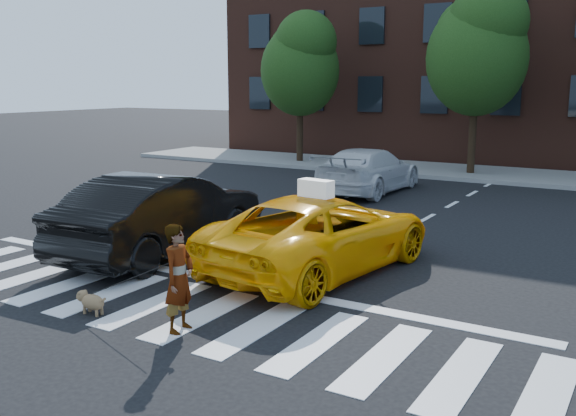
{
  "coord_description": "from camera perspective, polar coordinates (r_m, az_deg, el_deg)",
  "views": [
    {
      "loc": [
        6.93,
        -7.38,
        3.54
      ],
      "look_at": [
        0.58,
        3.27,
        1.1
      ],
      "focal_mm": 40.0,
      "sensor_mm": 36.0,
      "label": 1
    }
  ],
  "objects": [
    {
      "name": "taxi_sign",
      "position": [
        11.84,
        2.5,
        1.76
      ],
      "size": [
        0.68,
        0.36,
        0.32
      ],
      "primitive_type": "cube",
      "rotation": [
        0.0,
        0.0,
        3.01
      ],
      "color": "white",
      "rests_on": "taxi"
    },
    {
      "name": "tree_left",
      "position": [
        28.07,
        1.14,
        12.96
      ],
      "size": [
        3.39,
        3.38,
        6.5
      ],
      "color": "black",
      "rests_on": "ground"
    },
    {
      "name": "ground",
      "position": [
        10.72,
        -11.84,
        -8.39
      ],
      "size": [
        120.0,
        120.0,
        0.0
      ],
      "primitive_type": "plane",
      "color": "black",
      "rests_on": "ground"
    },
    {
      "name": "sidewalk_far",
      "position": [
        26.05,
        15.11,
        3.1
      ],
      "size": [
        30.0,
        4.0,
        0.15
      ],
      "primitive_type": "cube",
      "color": "slate",
      "rests_on": "ground"
    },
    {
      "name": "tree_mid",
      "position": [
        25.23,
        16.55,
        13.66
      ],
      "size": [
        3.69,
        3.69,
        7.1
      ],
      "color": "black",
      "rests_on": "ground"
    },
    {
      "name": "white_suv",
      "position": [
        21.01,
        7.16,
        3.34
      ],
      "size": [
        2.05,
        5.01,
        1.45
      ],
      "primitive_type": "imported",
      "rotation": [
        0.0,
        0.0,
        3.15
      ],
      "color": "silver",
      "rests_on": "ground"
    },
    {
      "name": "building",
      "position": [
        33.2,
        19.33,
        14.77
      ],
      "size": [
        26.0,
        10.0,
        12.0
      ],
      "primitive_type": "cube",
      "color": "#4F281C",
      "rests_on": "ground"
    },
    {
      "name": "dog",
      "position": [
        10.5,
        -17.15,
        -7.91
      ],
      "size": [
        0.62,
        0.24,
        0.35
      ],
      "rotation": [
        0.0,
        0.0,
        0.02
      ],
      "color": "brown",
      "rests_on": "ground"
    },
    {
      "name": "crosswalk",
      "position": [
        10.72,
        -11.84,
        -8.36
      ],
      "size": [
        13.0,
        2.4,
        0.01
      ],
      "primitive_type": "cube",
      "color": "silver",
      "rests_on": "ground"
    },
    {
      "name": "stop_line",
      "position": [
        11.88,
        -6.6,
        -6.25
      ],
      "size": [
        12.0,
        0.3,
        0.01
      ],
      "primitive_type": "cube",
      "color": "silver",
      "rests_on": "ground"
    },
    {
      "name": "taxi",
      "position": [
        12.18,
        2.91,
        -2.23
      ],
      "size": [
        3.09,
        5.51,
        1.45
      ],
      "primitive_type": "imported",
      "rotation": [
        0.0,
        0.0,
        3.01
      ],
      "color": "#F7A505",
      "rests_on": "ground"
    },
    {
      "name": "woman",
      "position": [
        9.31,
        -9.67,
        -6.2
      ],
      "size": [
        0.44,
        0.61,
        1.58
      ],
      "primitive_type": "imported",
      "rotation": [
        0.0,
        0.0,
        1.68
      ],
      "color": "#999999",
      "rests_on": "ground"
    },
    {
      "name": "black_sedan",
      "position": [
        13.58,
        -11.1,
        -0.5
      ],
      "size": [
        2.1,
        5.26,
        1.7
      ],
      "primitive_type": "imported",
      "rotation": [
        0.0,
        0.0,
        3.2
      ],
      "color": "black",
      "rests_on": "ground"
    }
  ]
}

